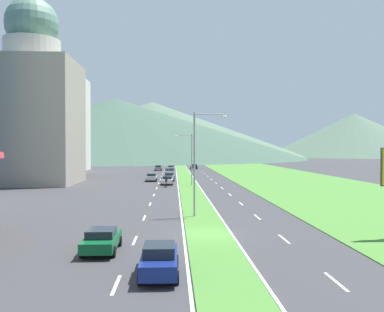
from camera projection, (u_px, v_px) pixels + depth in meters
ground_plane at (208, 234)px, 30.06m from camera, size 600.00×600.00×0.00m
grass_median at (185, 177)px, 89.99m from camera, size 3.20×240.00×0.06m
grass_verge_right at (279, 177)px, 90.91m from camera, size 24.00×240.00×0.06m
lane_dash_left_1 at (116, 285)px, 18.99m from camera, size 0.16×2.80×0.01m
lane_dash_left_2 at (135, 240)px, 28.11m from camera, size 0.16×2.80×0.01m
lane_dash_left_3 at (144, 218)px, 37.23m from camera, size 0.16×2.80×0.01m
lane_dash_left_4 at (150, 204)px, 46.36m from camera, size 0.16×2.80×0.01m
lane_dash_left_5 at (154, 195)px, 55.48m from camera, size 0.16×2.80×0.01m
lane_dash_left_6 at (157, 188)px, 64.60m from camera, size 0.16×2.80×0.01m
lane_dash_left_7 at (159, 183)px, 73.73m from camera, size 0.16×2.80×0.01m
lane_dash_left_8 at (160, 179)px, 82.85m from camera, size 0.16×2.80×0.01m
lane_dash_left_9 at (162, 176)px, 91.97m from camera, size 0.16×2.80×0.01m
lane_dash_left_10 at (163, 174)px, 101.10m from camera, size 0.16×2.80×0.01m
lane_dash_left_11 at (164, 172)px, 110.22m from camera, size 0.16×2.80×0.01m
lane_dash_right_1 at (336, 282)px, 19.44m from camera, size 0.16×2.80×0.01m
lane_dash_right_2 at (284, 239)px, 28.56m from camera, size 0.16×2.80×0.01m
lane_dash_right_3 at (257, 217)px, 37.68m from camera, size 0.16×2.80×0.01m
lane_dash_right_4 at (241, 204)px, 46.81m from camera, size 0.16×2.80×0.01m
lane_dash_right_5 at (230, 195)px, 55.93m from camera, size 0.16×2.80×0.01m
lane_dash_right_6 at (222, 188)px, 65.05m from camera, size 0.16×2.80×0.01m
lane_dash_right_7 at (216, 183)px, 74.18m from camera, size 0.16×2.80×0.01m
lane_dash_right_8 at (211, 179)px, 83.30m from camera, size 0.16×2.80×0.01m
lane_dash_right_9 at (208, 176)px, 92.42m from camera, size 0.16×2.80×0.01m
lane_dash_right_10 at (205, 174)px, 101.55m from camera, size 0.16×2.80×0.01m
lane_dash_right_11 at (202, 172)px, 110.67m from camera, size 0.16×2.80×0.01m
edge_line_median_left at (177, 177)px, 89.92m from camera, size 0.16×240.00×0.01m
edge_line_median_right at (193, 177)px, 90.07m from camera, size 0.16×240.00×0.01m
domed_building at (33, 106)px, 72.80m from camera, size 15.24×15.24×32.44m
midrise_colored at (55, 124)px, 114.11m from camera, size 16.32×16.32×25.63m
hill_far_left at (114, 128)px, 255.43m from camera, size 230.74×230.74×36.91m
hill_far_center at (152, 129)px, 307.80m from camera, size 224.49×224.49×40.44m
hill_far_right at (354, 135)px, 306.40m from camera, size 128.70×128.70×31.79m
street_lamp_near at (198, 157)px, 37.73m from camera, size 3.10×0.47×9.48m
street_lamp_mid at (190, 156)px, 69.14m from camera, size 2.93×0.47×8.58m
car_0 at (152, 177)px, 78.66m from camera, size 2.01×4.38×1.47m
car_1 at (159, 259)px, 20.38m from camera, size 1.89×4.54×1.57m
car_2 at (158, 168)px, 115.67m from camera, size 1.98×4.00×1.47m
car_3 at (102, 240)px, 25.05m from camera, size 2.01×4.47×1.41m
car_4 at (167, 180)px, 71.27m from camera, size 1.91×4.51×1.48m
car_5 at (194, 166)px, 124.74m from camera, size 2.00×4.78×1.50m
car_6 at (171, 168)px, 115.19m from camera, size 1.94×4.09×1.46m
car_7 at (169, 177)px, 79.42m from camera, size 1.99×4.26×1.54m
pickup_truck_0 at (170, 173)px, 86.49m from camera, size 2.18×5.40×2.00m
motorcycle_rider at (166, 182)px, 66.85m from camera, size 0.36×2.00×1.80m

